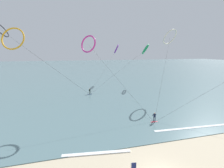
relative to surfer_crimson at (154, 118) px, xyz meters
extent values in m
cube|color=slate|center=(-5.28, 94.05, -0.78)|extent=(400.00, 200.00, 0.08)
ellipsoid|color=red|center=(0.00, -0.01, -0.71)|extent=(1.40, 0.40, 0.06)
cylinder|color=#191E38|center=(0.06, -0.13, -0.28)|extent=(0.12, 0.12, 0.80)
cylinder|color=#191E38|center=(-0.06, 0.12, -0.28)|extent=(0.12, 0.12, 0.80)
cube|color=#191E38|center=(0.00, -0.01, 0.43)|extent=(0.32, 0.38, 0.62)
sphere|color=tan|center=(0.00, -0.01, 0.85)|extent=(0.22, 0.22, 0.22)
cylinder|color=#191E38|center=(0.10, -0.09, 0.48)|extent=(0.49, 0.31, 0.39)
cylinder|color=#191E38|center=(-0.10, 0.31, 0.48)|extent=(0.49, 0.31, 0.39)
ellipsoid|color=navy|center=(-8.86, 20.69, -0.71)|extent=(1.40, 0.40, 0.06)
cylinder|color=#1E2823|center=(-9.00, 20.66, -0.28)|extent=(0.12, 0.12, 0.80)
cylinder|color=#1E2823|center=(-8.72, 20.72, -0.28)|extent=(0.12, 0.12, 0.80)
cube|color=#1E2823|center=(-8.86, 20.69, 0.43)|extent=(0.36, 0.27, 0.62)
sphere|color=tan|center=(-8.86, 20.69, 0.85)|extent=(0.22, 0.22, 0.22)
cylinder|color=#1E2823|center=(-9.08, 20.76, 0.48)|extent=(0.20, 0.51, 0.39)
cylinder|color=#1E2823|center=(-8.65, 20.86, 0.48)|extent=(0.20, 0.51, 0.39)
torus|color=#199351|center=(12.43, 30.29, 11.98)|extent=(4.44, 4.89, 3.74)
cylinder|color=#3F3F3F|center=(1.79, 25.49, 5.47)|extent=(21.31, 9.63, 12.61)
torus|color=black|center=(-32.95, 31.99, 17.48)|extent=(3.89, 5.56, 4.44)
cylinder|color=#3F3F3F|center=(-20.91, 26.34, 8.25)|extent=(24.11, 11.33, 18.16)
torus|color=silver|center=(12.26, 15.65, 14.99)|extent=(5.13, 4.08, 3.96)
cylinder|color=#3F3F3F|center=(6.13, 7.82, 7.01)|extent=(12.29, 15.68, 15.68)
torus|color=#CC288E|center=(-10.25, 7.11, 12.57)|extent=(3.15, 3.17, 3.25)
cylinder|color=#3F3F3F|center=(-5.13, 3.55, 5.81)|extent=(10.28, 7.15, 13.27)
cylinder|color=#3F3F3F|center=(7.93, -0.98, 3.57)|extent=(15.87, 1.97, 8.80)
torus|color=orange|center=(-24.66, 14.01, 13.77)|extent=(5.19, 3.26, 4.61)
cylinder|color=#3F3F3F|center=(-16.76, 17.35, 6.40)|extent=(15.82, 6.71, 14.45)
torus|color=purple|center=(3.94, 38.54, 12.14)|extent=(2.85, 4.16, 3.61)
cylinder|color=#3F3F3F|center=(-2.46, 29.62, 5.55)|extent=(12.83, 17.88, 12.77)
cube|color=navy|center=(-8.81, -12.30, 1.98)|extent=(0.44, 0.11, 0.60)
cube|color=white|center=(-10.99, -6.09, -0.76)|extent=(8.22, 1.46, 0.12)
cube|color=white|center=(5.29, -3.48, -0.76)|extent=(13.91, 1.36, 0.12)
camera|label=1|loc=(-13.32, -22.90, 11.25)|focal=25.34mm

